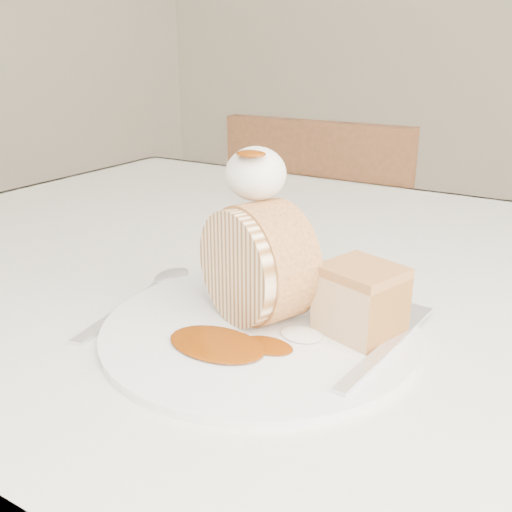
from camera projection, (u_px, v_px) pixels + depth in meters
The scene contains 10 objects.
table at pixel (351, 340), 0.70m from camera, with size 1.40×0.90×0.75m.
chair_far at pixel (329, 275), 1.35m from camera, with size 0.41×0.41×0.86m.
plate at pixel (260, 328), 0.53m from camera, with size 0.29×0.29×0.01m, color white.
roulade_slice at pixel (257, 264), 0.52m from camera, with size 0.11×0.11×0.06m, color #FFE4B1.
cake_chunk at pixel (360, 304), 0.50m from camera, with size 0.06×0.06×0.05m, color tan.
whipped_cream at pixel (256, 174), 0.52m from camera, with size 0.06×0.06×0.05m, color white.
caramel_drizzle at pixel (251, 147), 0.49m from camera, with size 0.03×0.02×0.01m, color #6F2D04.
caramel_pool at pixel (217, 344), 0.49m from camera, with size 0.09×0.06×0.00m, color #6F2D04, non-canonical shape.
fork at pixel (376, 359), 0.46m from camera, with size 0.02×0.17×0.00m, color silver.
spoon at pixel (123, 311), 0.56m from camera, with size 0.03×0.18×0.00m, color silver.
Camera 1 is at (0.22, -0.39, 1.00)m, focal length 40.00 mm.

